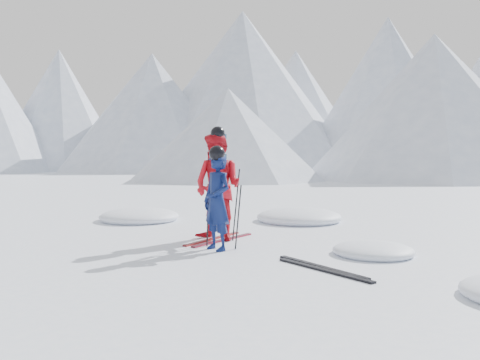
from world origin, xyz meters
The scene contains 12 objects.
ground centered at (0.00, 0.00, 0.00)m, with size 160.00×160.00×0.00m, color white.
skier_blue centered at (-1.28, -0.51, 0.80)m, with size 0.58×0.38×1.60m, color #0C1849.
skier_red centered at (-1.83, 0.27, 0.98)m, with size 0.95×0.74×1.96m, color red.
pole_blue_left centered at (-1.58, -0.36, 0.53)m, with size 0.02×0.02×1.07m, color black.
pole_blue_right centered at (-1.03, -0.26, 0.53)m, with size 0.02×0.02×1.07m, color black.
pole_red_left centered at (-2.13, 0.52, 0.65)m, with size 0.02×0.02×1.31m, color black.
pole_red_right centered at (-1.53, 0.42, 0.65)m, with size 0.02×0.02×1.31m, color black.
ski_worn_left centered at (-1.95, 0.27, 0.01)m, with size 0.09×1.70×0.03m, color black.
ski_worn_right centered at (-1.71, 0.27, 0.01)m, with size 0.09×1.70×0.03m, color black.
ski_loose_a centered at (0.69, -0.76, 0.01)m, with size 0.09×1.70×0.03m, color black.
ski_loose_b centered at (0.79, -0.91, 0.01)m, with size 0.09×1.70×0.03m, color black.
snow_lumps centered at (-1.89, 1.81, 0.00)m, with size 9.77×5.99×0.43m.
Camera 1 is at (3.59, -7.15, 1.58)m, focal length 38.00 mm.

